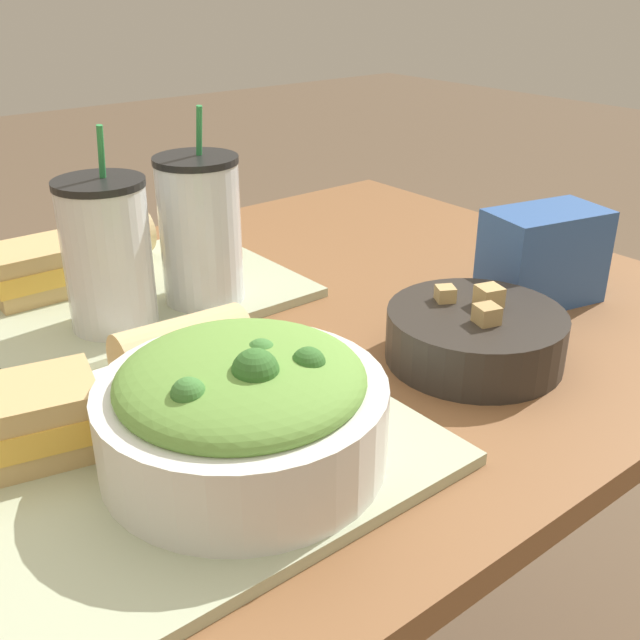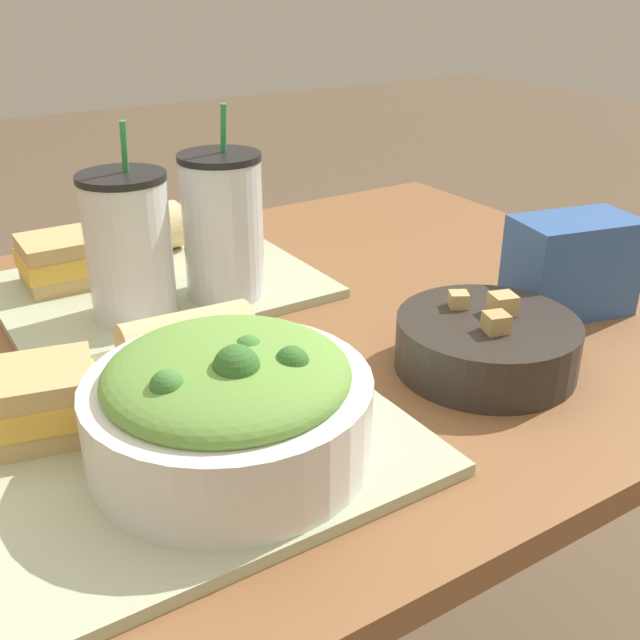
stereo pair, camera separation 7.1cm
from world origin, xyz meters
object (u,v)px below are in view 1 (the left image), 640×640
(baguette_far, at_px, (114,236))
(baguette_near, at_px, (186,351))
(soup_bowl, at_px, (475,334))
(chip_bag, at_px, (543,256))
(sandwich_near, at_px, (16,423))
(sandwich_far, at_px, (42,268))
(salad_bowl, at_px, (243,407))
(drink_cup_dark, at_px, (108,259))
(napkin_folded, at_px, (110,381))
(drink_cup_red, at_px, (201,235))

(baguette_far, bearing_deg, baguette_near, 158.10)
(soup_bowl, distance_m, chip_bag, 0.20)
(baguette_far, bearing_deg, sandwich_near, 137.87)
(soup_bowl, bearing_deg, sandwich_far, 123.93)
(salad_bowl, relative_size, chip_bag, 1.49)
(sandwich_far, height_order, drink_cup_dark, drink_cup_dark)
(baguette_near, bearing_deg, salad_bowl, 173.72)
(salad_bowl, distance_m, sandwich_far, 0.47)
(sandwich_far, xyz_separation_m, chip_bag, (0.50, -0.40, 0.02))
(sandwich_near, relative_size, baguette_far, 1.45)
(baguette_near, bearing_deg, sandwich_far, 9.22)
(baguette_far, bearing_deg, napkin_folded, 146.11)
(soup_bowl, height_order, napkin_folded, soup_bowl)
(drink_cup_red, distance_m, napkin_folded, 0.23)
(sandwich_near, bearing_deg, drink_cup_dark, 60.38)
(sandwich_far, height_order, napkin_folded, sandwich_far)
(baguette_near, bearing_deg, baguette_far, -10.03)
(drink_cup_dark, height_order, drink_cup_red, drink_cup_red)
(baguette_far, distance_m, drink_cup_red, 0.21)
(salad_bowl, distance_m, drink_cup_dark, 0.32)
(drink_cup_dark, relative_size, napkin_folded, 1.31)
(baguette_far, bearing_deg, chip_bag, -147.55)
(baguette_near, bearing_deg, drink_cup_dark, 3.65)
(salad_bowl, bearing_deg, sandwich_far, 89.90)
(salad_bowl, distance_m, baguette_near, 0.15)
(sandwich_far, bearing_deg, chip_bag, -37.75)
(drink_cup_dark, xyz_separation_m, chip_bag, (0.47, -0.25, -0.03))
(salad_bowl, relative_size, drink_cup_red, 1.02)
(sandwich_far, bearing_deg, baguette_near, -84.26)
(salad_bowl, relative_size, soup_bowl, 1.25)
(baguette_far, height_order, drink_cup_red, drink_cup_red)
(sandwich_far, xyz_separation_m, drink_cup_dark, (0.03, -0.15, 0.05))
(sandwich_far, relative_size, drink_cup_red, 0.57)
(baguette_far, bearing_deg, drink_cup_red, -179.45)
(baguette_near, distance_m, drink_cup_red, 0.22)
(soup_bowl, xyz_separation_m, chip_bag, (0.19, 0.06, 0.03))
(baguette_near, bearing_deg, sandwich_near, 100.97)
(salad_bowl, bearing_deg, napkin_folded, 97.06)
(drink_cup_red, bearing_deg, salad_bowl, -115.40)
(soup_bowl, distance_m, baguette_far, 0.54)
(sandwich_near, distance_m, chip_bag, 0.65)
(chip_bag, height_order, napkin_folded, chip_bag)
(sandwich_far, bearing_deg, baguette_far, 23.47)
(salad_bowl, distance_m, baguette_far, 0.53)
(drink_cup_dark, xyz_separation_m, napkin_folded, (-0.06, -0.10, -0.09))
(baguette_near, distance_m, baguette_far, 0.38)
(baguette_near, bearing_deg, napkin_folded, 42.42)
(sandwich_near, height_order, baguette_far, baguette_far)
(soup_bowl, height_order, baguette_far, baguette_far)
(napkin_folded, bearing_deg, drink_cup_red, 30.03)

